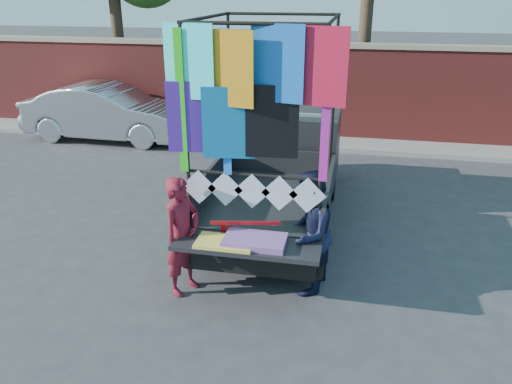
% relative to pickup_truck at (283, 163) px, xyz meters
% --- Properties ---
extents(ground, '(90.00, 90.00, 0.00)m').
position_rel_pickup_truck_xyz_m(ground, '(0.33, -2.00, -0.91)').
color(ground, '#38383A').
rests_on(ground, ground).
extents(brick_wall, '(30.00, 0.45, 2.61)m').
position_rel_pickup_truck_xyz_m(brick_wall, '(0.33, 5.00, 0.42)').
color(brick_wall, maroon).
rests_on(brick_wall, ground).
extents(curb, '(30.00, 1.20, 0.12)m').
position_rel_pickup_truck_xyz_m(curb, '(0.33, 4.30, -0.85)').
color(curb, gray).
rests_on(curb, ground).
extents(pickup_truck, '(2.28, 5.72, 3.60)m').
position_rel_pickup_truck_xyz_m(pickup_truck, '(0.00, 0.00, 0.00)').
color(pickup_truck, black).
rests_on(pickup_truck, ground).
extents(sedan, '(4.64, 1.71, 1.52)m').
position_rel_pickup_truck_xyz_m(sedan, '(-5.47, 3.72, -0.15)').
color(sedan, '#B5B6BD').
rests_on(sedan, ground).
extents(woman, '(0.62, 0.73, 1.69)m').
position_rel_pickup_truck_xyz_m(woman, '(-0.91, -3.07, -0.06)').
color(woman, maroon).
rests_on(woman, ground).
extents(man, '(0.79, 0.95, 1.75)m').
position_rel_pickup_truck_xyz_m(man, '(0.75, -2.70, -0.03)').
color(man, '#151935').
rests_on(man, ground).
extents(streamer_bundle, '(0.94, 0.22, 0.65)m').
position_rel_pickup_truck_xyz_m(streamer_bundle, '(-0.18, -2.90, -0.06)').
color(streamer_bundle, red).
rests_on(streamer_bundle, ground).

